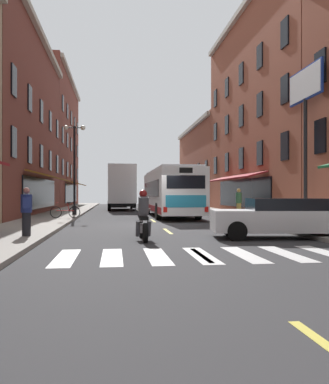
{
  "coord_description": "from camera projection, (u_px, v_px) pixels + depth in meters",
  "views": [
    {
      "loc": [
        -2.13,
        -19.98,
        1.54
      ],
      "look_at": [
        0.76,
        3.87,
        1.62
      ],
      "focal_mm": 38.24,
      "sensor_mm": 36.0,
      "label": 1
    }
  ],
  "objects": [
    {
      "name": "ground_plane",
      "position": [
        159.0,
        226.0,
        20.09
      ],
      "size": [
        34.8,
        80.0,
        0.1
      ],
      "primitive_type": "cube",
      "color": "#333335"
    },
    {
      "name": "lane_centre_dashes",
      "position": [
        159.0,
        225.0,
        19.84
      ],
      "size": [
        0.14,
        73.9,
        0.01
      ],
      "color": "#DBCC4C",
      "rests_on": "ground"
    },
    {
      "name": "crosswalk_near",
      "position": [
        201.0,
        255.0,
        10.16
      ],
      "size": [
        7.1,
        2.8,
        0.01
      ],
      "color": "silver",
      "rests_on": "ground"
    },
    {
      "name": "sidewalk_left",
      "position": [
        35.0,
        224.0,
        19.38
      ],
      "size": [
        3.0,
        80.0,
        0.14
      ],
      "primitive_type": "cube",
      "color": "gray",
      "rests_on": "ground"
    },
    {
      "name": "sidewalk_right",
      "position": [
        274.0,
        222.0,
        20.8
      ],
      "size": [
        3.0,
        80.0,
        0.14
      ],
      "primitive_type": "cube",
      "color": "gray",
      "rests_on": "ground"
    },
    {
      "name": "billboard_sign",
      "position": [
        305.0,
        102.0,
        19.82
      ],
      "size": [
        0.4,
        3.34,
        7.51
      ],
      "color": "black",
      "rests_on": "sidewalk_right"
    },
    {
      "name": "transit_bus",
      "position": [
        170.0,
        192.0,
        27.26
      ],
      "size": [
        2.71,
        11.85,
        3.11
      ],
      "color": "white",
      "rests_on": "ground"
    },
    {
      "name": "box_truck",
      "position": [
        121.0,
        188.0,
        37.73
      ],
      "size": [
        2.54,
        8.03,
        4.03
      ],
      "color": "black",
      "rests_on": "ground"
    },
    {
      "name": "sedan_near",
      "position": [
        118.0,
        200.0,
        47.29
      ],
      "size": [
        1.96,
        4.67,
        1.42
      ],
      "color": "#144723",
      "rests_on": "ground"
    },
    {
      "name": "sedan_mid",
      "position": [
        283.0,
        217.0,
        14.08
      ],
      "size": [
        4.97,
        2.49,
        1.37
      ],
      "color": "silver",
      "rests_on": "ground"
    },
    {
      "name": "motorcycle_rider",
      "position": [
        143.0,
        219.0,
        13.41
      ],
      "size": [
        0.62,
        2.07,
        1.66
      ],
      "color": "black",
      "rests_on": "ground"
    },
    {
      "name": "bicycle_near",
      "position": [
        65.0,
        212.0,
        23.19
      ],
      "size": [
        1.71,
        0.48,
        0.91
      ],
      "color": "black",
      "rests_on": "sidewalk_left"
    },
    {
      "name": "pedestrian_near",
      "position": [
        26.0,
        210.0,
        13.42
      ],
      "size": [
        0.38,
        0.52,
        1.6
      ],
      "rotation": [
        0.0,
        0.0,
        0.25
      ],
      "color": "black",
      "rests_on": "sidewalk_left"
    },
    {
      "name": "pedestrian_mid",
      "position": [
        239.0,
        202.0,
        24.48
      ],
      "size": [
        0.36,
        0.36,
        1.69
      ],
      "rotation": [
        0.0,
        0.0,
        3.18
      ],
      "color": "#B29947",
      "rests_on": "sidewalk_right"
    },
    {
      "name": "street_lamp_twin",
      "position": [
        74.0,
        165.0,
        26.87
      ],
      "size": [
        1.42,
        0.32,
        5.9
      ],
      "color": "black",
      "rests_on": "sidewalk_left"
    }
  ]
}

